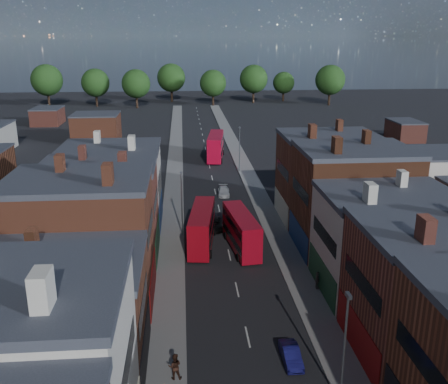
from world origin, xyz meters
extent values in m
cube|color=gray|center=(-6.50, 50.00, 0.06)|extent=(3.00, 200.00, 0.12)
cube|color=gray|center=(6.50, 50.00, 0.06)|extent=(3.00, 200.00, 0.12)
cube|color=brown|center=(-14.00, 0.00, 5.92)|extent=(12.00, 80.00, 11.85)
cylinder|color=slate|center=(5.20, 0.00, 4.00)|extent=(0.16, 0.16, 8.00)
cube|color=slate|center=(5.20, 0.00, 8.00)|extent=(0.25, 0.70, 0.25)
cylinder|color=slate|center=(-5.20, 30.00, 4.00)|extent=(0.16, 0.16, 8.00)
cube|color=slate|center=(-5.20, 30.00, 8.00)|extent=(0.25, 0.70, 0.25)
cylinder|color=slate|center=(5.20, 60.00, 4.00)|extent=(0.16, 0.16, 8.00)
cube|color=slate|center=(5.20, 60.00, 8.00)|extent=(0.25, 0.70, 0.25)
cube|color=#A70916|center=(-2.93, 26.80, 2.40)|extent=(3.62, 10.57, 4.14)
cube|color=black|center=(-2.93, 26.80, 1.60)|extent=(3.58, 9.76, 0.85)
cube|color=black|center=(-2.93, 26.80, 3.39)|extent=(3.58, 9.76, 0.85)
cylinder|color=black|center=(-4.51, 23.65, 0.47)|extent=(0.40, 0.97, 0.94)
cylinder|color=black|center=(-2.17, 23.36, 0.47)|extent=(0.40, 0.97, 0.94)
cylinder|color=black|center=(-3.68, 30.23, 0.47)|extent=(0.40, 0.97, 0.94)
cylinder|color=black|center=(-1.35, 29.94, 0.47)|extent=(0.40, 0.97, 0.94)
cube|color=red|center=(1.50, 25.56, 2.30)|extent=(3.49, 10.13, 3.97)
cube|color=black|center=(1.50, 25.56, 1.53)|extent=(3.45, 9.35, 0.81)
cube|color=black|center=(1.50, 25.56, 3.25)|extent=(3.45, 9.35, 0.81)
cylinder|color=black|center=(0.78, 22.27, 0.45)|extent=(0.38, 0.93, 0.90)
cylinder|color=black|center=(3.02, 22.56, 0.45)|extent=(0.38, 0.93, 0.90)
cylinder|color=black|center=(-0.02, 28.57, 0.45)|extent=(0.38, 0.93, 0.90)
cylinder|color=black|center=(2.22, 28.85, 0.45)|extent=(0.38, 0.93, 0.90)
cube|color=#B30723|center=(1.55, 69.71, 2.67)|extent=(4.05, 11.76, 4.61)
cube|color=black|center=(1.55, 69.71, 1.78)|extent=(4.00, 10.85, 0.94)
cube|color=black|center=(1.55, 69.71, 3.77)|extent=(4.00, 10.85, 0.94)
cylinder|color=black|center=(-0.21, 66.22, 0.52)|extent=(0.44, 1.08, 1.05)
cylinder|color=black|center=(2.38, 65.89, 0.52)|extent=(0.44, 1.08, 1.05)
cylinder|color=black|center=(0.72, 73.53, 0.52)|extent=(0.44, 1.08, 1.05)
cylinder|color=black|center=(3.32, 73.20, 0.52)|extent=(0.44, 1.08, 1.05)
imported|color=navy|center=(2.82, 4.52, 0.60)|extent=(1.31, 3.63, 1.19)
imported|color=black|center=(-1.20, 32.09, 0.65)|extent=(2.18, 4.66, 1.29)
imported|color=white|center=(1.20, 46.11, 0.61)|extent=(1.89, 4.29, 1.22)
imported|color=#3E2319|center=(-5.85, 3.20, 1.11)|extent=(0.97, 0.55, 1.98)
imported|color=#5D5950|center=(7.70, 15.38, 1.00)|extent=(0.58, 1.07, 1.76)
camera|label=1|loc=(-4.87, -26.99, 23.47)|focal=40.00mm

